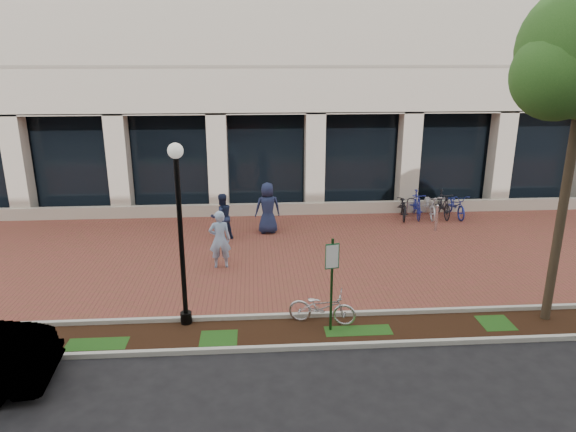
{
  "coord_description": "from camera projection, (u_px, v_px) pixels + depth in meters",
  "views": [
    {
      "loc": [
        -0.56,
        -16.12,
        6.26
      ],
      "look_at": [
        0.5,
        -0.8,
        1.56
      ],
      "focal_mm": 32.0,
      "sensor_mm": 36.0,
      "label": 1
    }
  ],
  "objects": [
    {
      "name": "brick_plaza",
      "position": [
        272.0,
        254.0,
        17.25
      ],
      "size": [
        40.0,
        9.0,
        0.01
      ],
      "primitive_type": "cube",
      "color": "brown",
      "rests_on": "ground"
    },
    {
      "name": "bollard",
      "position": [
        436.0,
        218.0,
        19.41
      ],
      "size": [
        0.12,
        0.12,
        1.04
      ],
      "color": "silver",
      "rests_on": "ground"
    },
    {
      "name": "pedestrian_right",
      "position": [
        268.0,
        208.0,
        19.07
      ],
      "size": [
        1.01,
        0.73,
        1.93
      ],
      "primitive_type": "imported",
      "rotation": [
        0.0,
        0.0,
        3.27
      ],
      "color": "#1D2549",
      "rests_on": "ground"
    },
    {
      "name": "curb_plaza_side",
      "position": [
        278.0,
        316.0,
        12.94
      ],
      "size": [
        40.0,
        0.12,
        0.12
      ],
      "primitive_type": "cube",
      "color": "beige",
      "rests_on": "ground"
    },
    {
      "name": "locked_bicycle",
      "position": [
        322.0,
        307.0,
        12.6
      ],
      "size": [
        1.76,
        1.0,
        0.88
      ],
      "primitive_type": "imported",
      "rotation": [
        0.0,
        0.0,
        1.3
      ],
      "color": "silver",
      "rests_on": "ground"
    },
    {
      "name": "lamppost",
      "position": [
        180.0,
        226.0,
        11.97
      ],
      "size": [
        0.36,
        0.36,
        4.49
      ],
      "color": "black",
      "rests_on": "ground"
    },
    {
      "name": "ground",
      "position": [
        272.0,
        254.0,
        17.25
      ],
      "size": [
        120.0,
        120.0,
        0.0
      ],
      "primitive_type": "plane",
      "color": "black",
      "rests_on": "ground"
    },
    {
      "name": "curb_street_side",
      "position": [
        282.0,
        348.0,
        11.51
      ],
      "size": [
        40.0,
        0.12,
        0.12
      ],
      "primitive_type": "cube",
      "color": "beige",
      "rests_on": "ground"
    },
    {
      "name": "pedestrian_mid",
      "position": [
        222.0,
        217.0,
        18.42
      ],
      "size": [
        1.02,
        0.93,
        1.7
      ],
      "primitive_type": "imported",
      "rotation": [
        0.0,
        0.0,
        3.57
      ],
      "color": "#1C2647",
      "rests_on": "ground"
    },
    {
      "name": "parking_sign",
      "position": [
        332.0,
        273.0,
        11.93
      ],
      "size": [
        0.34,
        0.07,
        2.34
      ],
      "rotation": [
        0.0,
        0.0,
        0.2
      ],
      "color": "#153B16",
      "rests_on": "ground"
    },
    {
      "name": "pedestrian_left",
      "position": [
        220.0,
        239.0,
        15.87
      ],
      "size": [
        0.71,
        0.5,
        1.85
      ],
      "primitive_type": "imported",
      "rotation": [
        0.0,
        0.0,
        3.22
      ],
      "color": "#97B8E2",
      "rests_on": "ground"
    },
    {
      "name": "planting_strip",
      "position": [
        280.0,
        333.0,
        12.24
      ],
      "size": [
        40.0,
        1.5,
        0.01
      ],
      "primitive_type": "cube",
      "color": "black",
      "rests_on": "ground"
    },
    {
      "name": "bike_rack_cluster",
      "position": [
        430.0,
        205.0,
        21.11
      ],
      "size": [
        3.05,
        1.99,
        1.1
      ],
      "rotation": [
        0.0,
        0.0,
        -0.09
      ],
      "color": "black",
      "rests_on": "ground"
    }
  ]
}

